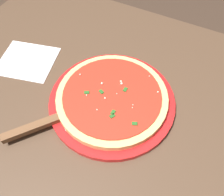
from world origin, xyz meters
The scene contains 6 objects.
ground_plane centered at (0.00, 0.00, 0.00)m, with size 5.00×5.00×0.00m, color #38281E.
restaurant_table centered at (0.00, 0.00, 0.60)m, with size 1.12×0.73×0.74m.
serving_plate centered at (0.04, 0.02, 0.75)m, with size 0.30×0.30×0.01m, color red.
pizza centered at (0.04, 0.02, 0.77)m, with size 0.26×0.26×0.02m.
pizza_server centered at (0.14, 0.14, 0.76)m, with size 0.17×0.20×0.01m.
napkin_loose_left centered at (0.31, 0.00, 0.74)m, with size 0.15×0.13×0.00m, color white.
Camera 1 is at (-0.11, 0.31, 1.23)m, focal length 38.85 mm.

